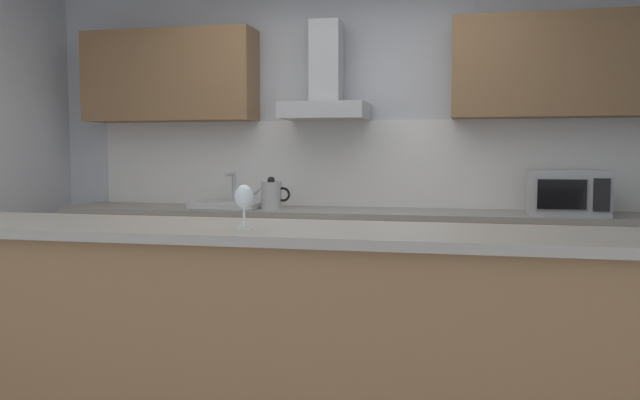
# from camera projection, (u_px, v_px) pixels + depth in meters

# --- Properties ---
(wall_back) EXTENTS (5.87, 0.12, 2.60)m
(wall_back) POSITION_uv_depth(u_px,v_px,m) (354.00, 154.00, 5.15)
(wall_back) COLOR silver
(wall_back) RESTS_ON ground
(backsplash_tile) EXTENTS (4.14, 0.02, 0.66)m
(backsplash_tile) POSITION_uv_depth(u_px,v_px,m) (353.00, 164.00, 5.09)
(backsplash_tile) COLOR white
(counter_back) EXTENTS (4.29, 0.60, 0.90)m
(counter_back) POSITION_uv_depth(u_px,v_px,m) (345.00, 271.00, 4.84)
(counter_back) COLOR olive
(counter_back) RESTS_ON ground
(counter_island) EXTENTS (3.42, 0.64, 1.02)m
(counter_island) POSITION_uv_depth(u_px,v_px,m) (291.00, 348.00, 2.74)
(counter_island) COLOR olive
(counter_island) RESTS_ON ground
(upper_cabinets) EXTENTS (4.23, 0.32, 0.70)m
(upper_cabinets) POSITION_uv_depth(u_px,v_px,m) (349.00, 72.00, 4.88)
(upper_cabinets) COLOR olive
(oven) EXTENTS (0.60, 0.62, 0.80)m
(oven) POSITION_uv_depth(u_px,v_px,m) (322.00, 270.00, 4.85)
(oven) COLOR slate
(oven) RESTS_ON ground
(refrigerator) EXTENTS (0.58, 0.60, 0.85)m
(refrigerator) POSITION_uv_depth(u_px,v_px,m) (130.00, 266.00, 5.19)
(refrigerator) COLOR white
(refrigerator) RESTS_ON ground
(microwave) EXTENTS (0.50, 0.38, 0.30)m
(microwave) POSITION_uv_depth(u_px,v_px,m) (567.00, 193.00, 4.42)
(microwave) COLOR #B7BABC
(microwave) RESTS_ON counter_back
(sink) EXTENTS (0.50, 0.40, 0.26)m
(sink) POSITION_uv_depth(u_px,v_px,m) (228.00, 204.00, 4.99)
(sink) COLOR silver
(sink) RESTS_ON counter_back
(kettle) EXTENTS (0.29, 0.15, 0.24)m
(kettle) POSITION_uv_depth(u_px,v_px,m) (271.00, 195.00, 4.86)
(kettle) COLOR #B7BABC
(kettle) RESTS_ON counter_back
(range_hood) EXTENTS (0.62, 0.45, 0.72)m
(range_hood) POSITION_uv_depth(u_px,v_px,m) (326.00, 88.00, 4.88)
(range_hood) COLOR #B7BABC
(wine_glass) EXTENTS (0.08, 0.08, 0.18)m
(wine_glass) POSITION_uv_depth(u_px,v_px,m) (245.00, 198.00, 2.63)
(wine_glass) COLOR silver
(wine_glass) RESTS_ON counter_island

